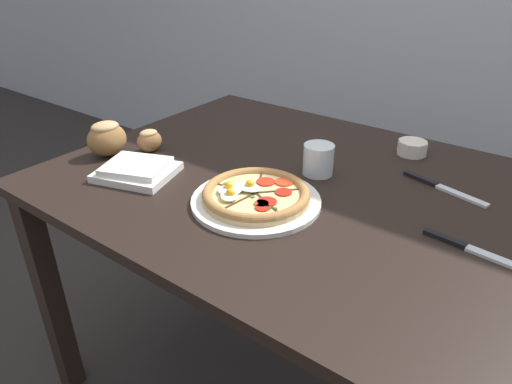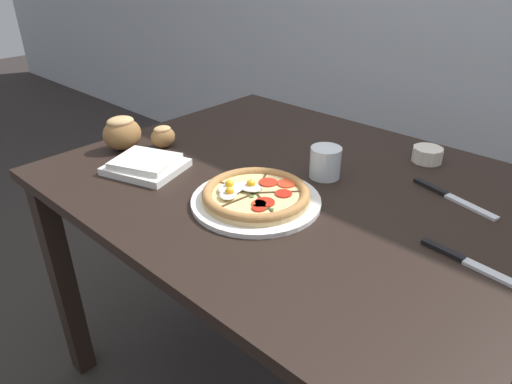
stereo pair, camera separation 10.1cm
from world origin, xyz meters
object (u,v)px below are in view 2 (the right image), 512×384
Objects in this scene: ramekin_bowl at (427,154)px; bread_piece_mid at (163,136)px; pizza at (256,196)px; bread_piece_near at (122,132)px; dining_table at (295,213)px; water_glass at (325,164)px; knife_spare at (452,197)px; knife_main at (471,264)px; napkin_folded at (146,165)px.

bread_piece_mid reaches higher than ramekin_bowl.
pizza is 0.52m from bread_piece_near.
dining_table is 0.16m from water_glass.
bread_piece_mid is 1.07× the size of water_glass.
ramekin_bowl is 0.66× the size of bread_piece_near.
bread_piece_mid is at bearing -145.47° from knife_spare.
ramekin_bowl is 0.22m from knife_spare.
ramekin_bowl is at bearing 36.99° from bread_piece_near.
pizza is at bearing 3.25° from bread_piece_near.
knife_spare is (-0.13, 0.24, 0.00)m from knife_main.
knife_spare is (0.86, 0.37, -0.05)m from bread_piece_near.
dining_table is 0.49m from knife_main.
napkin_folded is (-0.54, -0.58, -0.01)m from ramekin_bowl.
napkin_folded is (-0.34, -0.07, -0.00)m from pizza.
pizza reaches higher than knife_main.
water_glass reaches higher than dining_table.
ramekin_bowl is 0.78m from bread_piece_mid.
napkin_folded reaches higher than dining_table.
bread_piece_mid reaches higher than dining_table.
napkin_folded is at bearing -13.52° from bread_piece_near.
water_glass is (-0.16, -0.28, 0.01)m from ramekin_bowl.
pizza is (0.01, -0.17, 0.12)m from dining_table.
bread_piece_mid reaches higher than knife_spare.
knife_spare is at bearing 20.16° from water_glass.
bread_piece_near is (-0.52, -0.03, 0.03)m from pizza.
napkin_folded is 1.75× the size of bread_piece_near.
dining_table is 5.43× the size of knife_spare.
knife_spare is (0.68, 0.41, -0.01)m from napkin_folded.
pizza is 0.55m from ramekin_bowl.
knife_main and knife_spare have the same top height.
knife_main is (0.99, 0.13, -0.05)m from bread_piece_near.
dining_table is at bearing 92.23° from pizza.
ramekin_bowl is (0.20, 0.34, 0.13)m from dining_table.
knife_main reaches higher than dining_table.
bread_piece_mid is at bearing -166.64° from dining_table.
napkin_folded reaches higher than knife_spare.
pizza is 2.34× the size of bread_piece_near.
bread_piece_near is at bearing -143.01° from ramekin_bowl.
bread_piece_mid is 0.92m from knife_main.
ramekin_bowl is at bearing 68.87° from pizza.
water_glass is at bearing 38.20° from napkin_folded.
knife_spare is at bearing 23.35° from bread_piece_near.
ramekin_bowl is (0.20, 0.51, 0.00)m from pizza.
pizza is at bearing 11.66° from napkin_folded.
pizza is 1.37× the size of knife_spare.
bread_piece_mid is (-0.64, -0.45, 0.01)m from ramekin_bowl.
water_glass reaches higher than napkin_folded.
water_glass reaches higher than knife_spare.
knife_spare is 2.76× the size of water_glass.
pizza is 0.48m from knife_main.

